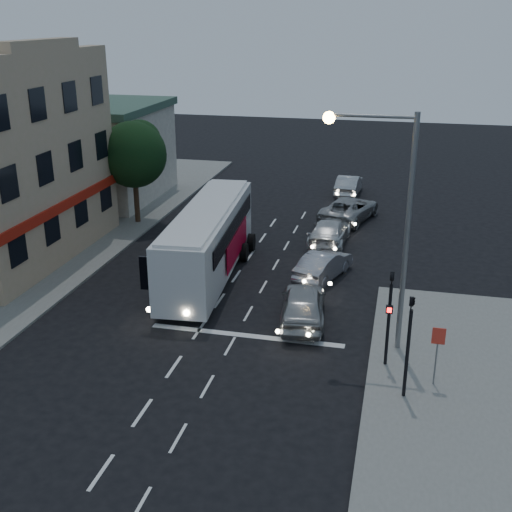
% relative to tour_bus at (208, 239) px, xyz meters
% --- Properties ---
extents(ground, '(120.00, 120.00, 0.00)m').
position_rel_tour_bus_xyz_m(ground, '(1.34, -7.77, -1.91)').
color(ground, black).
extents(sidewalk_far, '(12.00, 50.00, 0.12)m').
position_rel_tour_bus_xyz_m(sidewalk_far, '(-11.66, 0.23, -1.85)').
color(sidewalk_far, slate).
rests_on(sidewalk_far, ground).
extents(road_markings, '(8.00, 30.55, 0.01)m').
position_rel_tour_bus_xyz_m(road_markings, '(2.63, -4.46, -1.90)').
color(road_markings, silver).
rests_on(road_markings, ground).
extents(tour_bus, '(3.27, 11.66, 3.53)m').
position_rel_tour_bus_xyz_m(tour_bus, '(0.00, 0.00, 0.00)').
color(tour_bus, silver).
rests_on(tour_bus, ground).
extents(car_suv, '(2.41, 4.82, 1.58)m').
position_rel_tour_bus_xyz_m(car_suv, '(5.37, -3.97, -1.12)').
color(car_suv, '#A7A7A7').
rests_on(car_suv, ground).
extents(car_sedan_a, '(2.62, 4.32, 1.35)m').
position_rel_tour_bus_xyz_m(car_sedan_a, '(5.57, 1.02, -1.24)').
color(car_sedan_a, '#9D9CA4').
rests_on(car_sedan_a, ground).
extents(car_sedan_b, '(2.17, 4.93, 1.41)m').
position_rel_tour_bus_xyz_m(car_sedan_b, '(5.24, 6.04, -1.20)').
color(car_sedan_b, silver).
rests_on(car_sedan_b, ground).
extents(car_sedan_c, '(3.82, 5.79, 1.48)m').
position_rel_tour_bus_xyz_m(car_sedan_c, '(5.90, 10.87, -1.17)').
color(car_sedan_c, gray).
rests_on(car_sedan_c, ground).
extents(car_extra, '(1.71, 4.42, 1.44)m').
position_rel_tour_bus_xyz_m(car_extra, '(5.28, 16.93, -1.19)').
color(car_extra, '#A7A8A9').
rests_on(car_extra, ground).
extents(traffic_signal_main, '(0.25, 0.35, 4.10)m').
position_rel_tour_bus_xyz_m(traffic_signal_main, '(8.94, -6.99, 0.51)').
color(traffic_signal_main, black).
rests_on(traffic_signal_main, sidewalk_near).
extents(traffic_signal_side, '(0.18, 0.15, 4.10)m').
position_rel_tour_bus_xyz_m(traffic_signal_side, '(9.64, -8.97, 0.51)').
color(traffic_signal_side, black).
rests_on(traffic_signal_side, sidewalk_near).
extents(regulatory_sign, '(0.45, 0.12, 2.20)m').
position_rel_tour_bus_xyz_m(regulatory_sign, '(10.64, -8.01, -0.31)').
color(regulatory_sign, slate).
rests_on(regulatory_sign, sidewalk_near).
extents(streetlight, '(3.32, 0.44, 9.00)m').
position_rel_tour_bus_xyz_m(streetlight, '(8.68, -5.57, 3.82)').
color(streetlight, slate).
rests_on(streetlight, sidewalk_near).
extents(low_building_north, '(9.40, 9.40, 6.50)m').
position_rel_tour_bus_xyz_m(low_building_north, '(-12.16, 12.23, 1.48)').
color(low_building_north, '#A89D90').
rests_on(low_building_north, sidewalk_far).
extents(street_tree, '(4.00, 4.00, 6.20)m').
position_rel_tour_bus_xyz_m(street_tree, '(-6.87, 7.25, 2.59)').
color(street_tree, black).
rests_on(street_tree, sidewalk_far).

